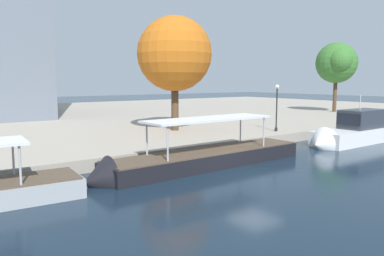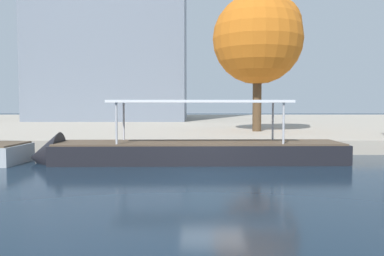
{
  "view_description": "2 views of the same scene",
  "coord_description": "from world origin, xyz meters",
  "px_view_note": "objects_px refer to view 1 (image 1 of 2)",
  "views": [
    {
      "loc": [
        -14.87,
        -14.24,
        5.23
      ],
      "look_at": [
        -0.29,
        5.43,
        2.15
      ],
      "focal_mm": 35.43,
      "sensor_mm": 36.0,
      "label": 1
    },
    {
      "loc": [
        -0.79,
        -15.05,
        2.77
      ],
      "look_at": [
        -0.74,
        6.26,
        1.48
      ],
      "focal_mm": 36.47,
      "sensor_mm": 36.0,
      "label": 2
    }
  ],
  "objects_px": {
    "tour_boat_2": "(196,162)",
    "motor_yacht_3": "(354,134)",
    "lamp_post": "(277,104)",
    "tree_2": "(337,63)",
    "tree_0": "(175,51)"
  },
  "relations": [
    {
      "from": "tour_boat_2",
      "to": "motor_yacht_3",
      "type": "height_order",
      "value": "motor_yacht_3"
    },
    {
      "from": "motor_yacht_3",
      "to": "tree_0",
      "type": "xyz_separation_m",
      "value": [
        -10.38,
        11.22,
        7.05
      ]
    },
    {
      "from": "tour_boat_2",
      "to": "tree_2",
      "type": "relative_size",
      "value": 1.53
    },
    {
      "from": "tour_boat_2",
      "to": "tree_2",
      "type": "bearing_deg",
      "value": -160.28
    },
    {
      "from": "lamp_post",
      "to": "tree_0",
      "type": "distance_m",
      "value": 10.11
    },
    {
      "from": "motor_yacht_3",
      "to": "tree_2",
      "type": "xyz_separation_m",
      "value": [
        18.92,
        13.99,
        6.86
      ]
    },
    {
      "from": "lamp_post",
      "to": "tree_2",
      "type": "bearing_deg",
      "value": 21.32
    },
    {
      "from": "motor_yacht_3",
      "to": "tree_2",
      "type": "relative_size",
      "value": 1.08
    },
    {
      "from": "tour_boat_2",
      "to": "motor_yacht_3",
      "type": "relative_size",
      "value": 1.42
    },
    {
      "from": "motor_yacht_3",
      "to": "tree_2",
      "type": "distance_m",
      "value": 24.51
    },
    {
      "from": "tour_boat_2",
      "to": "motor_yacht_3",
      "type": "bearing_deg",
      "value": 176.65
    },
    {
      "from": "tour_boat_2",
      "to": "tree_0",
      "type": "distance_m",
      "value": 14.16
    },
    {
      "from": "tour_boat_2",
      "to": "lamp_post",
      "type": "relative_size",
      "value": 3.64
    },
    {
      "from": "tree_0",
      "to": "tree_2",
      "type": "bearing_deg",
      "value": 5.4
    },
    {
      "from": "tree_2",
      "to": "motor_yacht_3",
      "type": "bearing_deg",
      "value": -143.53
    }
  ]
}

